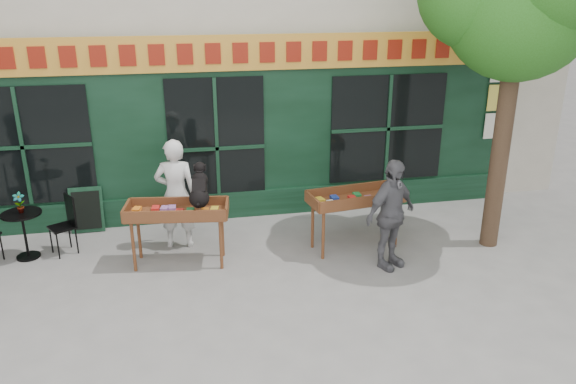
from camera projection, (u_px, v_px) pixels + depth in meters
name	position (u px, v px, depth m)	size (l,w,h in m)	color
ground	(234.00, 277.00, 8.30)	(80.00, 80.00, 0.00)	slate
book_cart_center	(177.00, 214.00, 8.46)	(1.57, 0.83, 0.99)	brown
dog	(199.00, 184.00, 8.32)	(0.34, 0.60, 0.60)	black
woman	(176.00, 194.00, 9.02)	(0.66, 0.44, 1.82)	silver
book_cart_right	(356.00, 200.00, 9.00)	(1.57, 0.83, 0.99)	brown
man_right	(391.00, 215.00, 8.35)	(1.00, 0.42, 1.70)	#56555A
bistro_table	(23.00, 226.00, 8.73)	(0.60, 0.60, 0.76)	black
bistro_chair_right	(67.00, 220.00, 8.93)	(0.49, 0.49, 0.95)	black
potted_plant	(19.00, 203.00, 8.60)	(0.18, 0.12, 0.33)	gray
chalkboard	(87.00, 210.00, 9.74)	(0.56, 0.20, 0.79)	black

